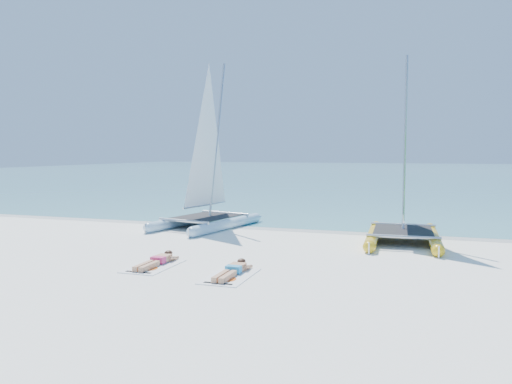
{
  "coord_description": "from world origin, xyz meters",
  "views": [
    {
      "loc": [
        3.97,
        -13.31,
        3.02
      ],
      "look_at": [
        -0.86,
        1.2,
        1.78
      ],
      "focal_mm": 35.0,
      "sensor_mm": 36.0,
      "label": 1
    }
  ],
  "objects_px": {
    "catamaran_yellow": "(404,179)",
    "sunbather_a": "(157,260)",
    "towel_a": "(154,266)",
    "towel_b": "(230,276)",
    "sunbather_b": "(233,270)",
    "catamaran_blue": "(207,176)"
  },
  "relations": [
    {
      "from": "sunbather_a",
      "to": "towel_b",
      "type": "xyz_separation_m",
      "value": [
        2.3,
        -0.55,
        -0.11
      ]
    },
    {
      "from": "towel_b",
      "to": "sunbather_b",
      "type": "xyz_separation_m",
      "value": [
        0.0,
        0.19,
        0.11
      ]
    },
    {
      "from": "towel_a",
      "to": "sunbather_a",
      "type": "height_order",
      "value": "sunbather_a"
    },
    {
      "from": "towel_a",
      "to": "sunbather_b",
      "type": "bearing_deg",
      "value": -4.06
    },
    {
      "from": "catamaran_yellow",
      "to": "sunbather_a",
      "type": "relative_size",
      "value": 3.82
    },
    {
      "from": "towel_b",
      "to": "sunbather_b",
      "type": "distance_m",
      "value": 0.22
    },
    {
      "from": "sunbather_a",
      "to": "towel_b",
      "type": "bearing_deg",
      "value": -13.41
    },
    {
      "from": "towel_b",
      "to": "sunbather_b",
      "type": "relative_size",
      "value": 1.07
    },
    {
      "from": "catamaran_blue",
      "to": "towel_b",
      "type": "xyz_separation_m",
      "value": [
        3.76,
        -7.14,
        -2.04
      ]
    },
    {
      "from": "catamaran_blue",
      "to": "towel_b",
      "type": "distance_m",
      "value": 8.32
    },
    {
      "from": "towel_a",
      "to": "sunbather_b",
      "type": "distance_m",
      "value": 2.3
    },
    {
      "from": "catamaran_yellow",
      "to": "sunbather_b",
      "type": "distance_m",
      "value": 7.66
    },
    {
      "from": "catamaran_yellow",
      "to": "towel_b",
      "type": "xyz_separation_m",
      "value": [
        -3.79,
        -6.55,
        -2.07
      ]
    },
    {
      "from": "catamaran_yellow",
      "to": "sunbather_a",
      "type": "distance_m",
      "value": 8.77
    },
    {
      "from": "catamaran_blue",
      "to": "towel_b",
      "type": "bearing_deg",
      "value": -50.51
    },
    {
      "from": "sunbather_a",
      "to": "towel_a",
      "type": "bearing_deg",
      "value": -90.0
    },
    {
      "from": "towel_b",
      "to": "catamaran_yellow",
      "type": "bearing_deg",
      "value": 59.98
    },
    {
      "from": "sunbather_b",
      "to": "catamaran_yellow",
      "type": "bearing_deg",
      "value": 59.24
    },
    {
      "from": "catamaran_yellow",
      "to": "towel_b",
      "type": "height_order",
      "value": "catamaran_yellow"
    },
    {
      "from": "catamaran_yellow",
      "to": "towel_b",
      "type": "bearing_deg",
      "value": -122.24
    },
    {
      "from": "catamaran_yellow",
      "to": "towel_a",
      "type": "distance_m",
      "value": 8.93
    },
    {
      "from": "towel_b",
      "to": "catamaran_blue",
      "type": "bearing_deg",
      "value": 117.77
    }
  ]
}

